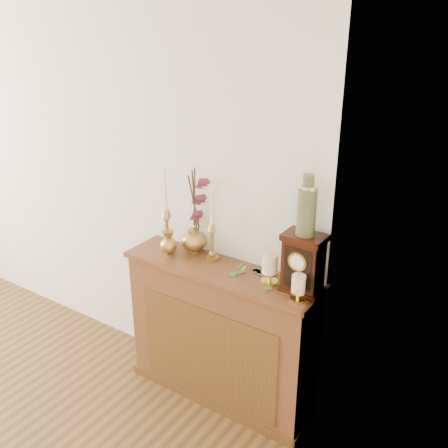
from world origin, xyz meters
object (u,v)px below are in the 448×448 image
Objects in this scene: bud_vase at (169,244)px; mantel_clock at (303,264)px; candlestick_left at (167,223)px; ginger_jar at (199,212)px; candlestick_center at (212,236)px; ceramic_vase at (307,209)px.

mantel_clock is at bearing 4.74° from bud_vase.
ginger_jar is (0.17, 0.11, 0.07)m from candlestick_left.
ceramic_vase is at bearing -3.00° from candlestick_center.
mantel_clock is 1.02× the size of ceramic_vase.
ginger_jar is at bearing 57.89° from bud_vase.
candlestick_center is 0.84× the size of ginger_jar.
ceramic_vase is (0.00, 0.00, 0.31)m from mantel_clock.
mantel_clock reaches higher than bud_vase.
ceramic_vase is at bearing 90.00° from mantel_clock.
candlestick_center is at bearing 177.43° from mantel_clock.
bud_vase is at bearing -122.11° from ginger_jar.
mantel_clock is (0.86, 0.07, 0.08)m from bud_vase.
ginger_jar is (-0.14, 0.06, 0.10)m from candlestick_center.
candlestick_center is at bearing 7.74° from candlestick_left.
ginger_jar is at bearing 32.20° from candlestick_left.
candlestick_center reaches higher than mantel_clock.
ceramic_vase is at bearing -7.23° from ginger_jar.
candlestick_center is 2.86× the size of bud_vase.
candlestick_center is 0.18m from ginger_jar.
candlestick_center is at bearing 177.00° from ceramic_vase.
ginger_jar reaches higher than bud_vase.
mantel_clock is at bearing 0.44° from candlestick_left.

